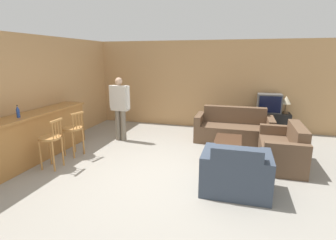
# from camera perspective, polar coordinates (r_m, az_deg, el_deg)

# --- Properties ---
(ground_plane) EXTENTS (24.00, 24.00, 0.00)m
(ground_plane) POSITION_cam_1_polar(r_m,az_deg,el_deg) (4.93, -1.51, -11.98)
(ground_plane) COLOR gray
(wall_back) EXTENTS (9.40, 0.08, 2.60)m
(wall_back) POSITION_cam_1_polar(r_m,az_deg,el_deg) (8.08, 6.22, 7.67)
(wall_back) COLOR tan
(wall_back) RESTS_ON ground_plane
(wall_left) EXTENTS (0.08, 8.69, 2.60)m
(wall_left) POSITION_cam_1_polar(r_m,az_deg,el_deg) (7.18, -22.78, 5.95)
(wall_left) COLOR tan
(wall_left) RESTS_ON ground_plane
(bar_counter) EXTENTS (0.55, 2.77, 1.00)m
(bar_counter) POSITION_cam_1_polar(r_m,az_deg,el_deg) (6.21, -26.53, -3.00)
(bar_counter) COLOR #A87038
(bar_counter) RESTS_ON ground_plane
(bar_chair_near) EXTENTS (0.42, 0.42, 0.98)m
(bar_chair_near) POSITION_cam_1_polar(r_m,az_deg,el_deg) (5.53, -24.10, -4.26)
(bar_chair_near) COLOR #B77F42
(bar_chair_near) RESTS_ON ground_plane
(bar_chair_mid) EXTENTS (0.48, 0.48, 0.98)m
(bar_chair_mid) POSITION_cam_1_polar(r_m,az_deg,el_deg) (6.06, -19.91, -2.37)
(bar_chair_mid) COLOR #B77F42
(bar_chair_mid) RESTS_ON ground_plane
(couch_far) EXTENTS (1.91, 0.84, 0.86)m
(couch_far) POSITION_cam_1_polar(r_m,az_deg,el_deg) (6.93, 14.05, -1.99)
(couch_far) COLOR brown
(couch_far) RESTS_ON ground_plane
(armchair_near) EXTENTS (1.07, 0.80, 0.84)m
(armchair_near) POSITION_cam_1_polar(r_m,az_deg,el_deg) (4.39, 14.50, -11.32)
(armchair_near) COLOR #384251
(armchair_near) RESTS_ON ground_plane
(loveseat_right) EXTENTS (0.77, 1.45, 0.82)m
(loveseat_right) POSITION_cam_1_polar(r_m,az_deg,el_deg) (5.78, 23.78, -5.95)
(loveseat_right) COLOR brown
(loveseat_right) RESTS_ON ground_plane
(coffee_table) EXTENTS (0.55, 1.08, 0.42)m
(coffee_table) POSITION_cam_1_polar(r_m,az_deg,el_deg) (5.63, 12.88, -5.04)
(coffee_table) COLOR #472D1E
(coffee_table) RESTS_ON ground_plane
(tv_unit) EXTENTS (1.14, 0.49, 0.63)m
(tv_unit) POSITION_cam_1_polar(r_m,az_deg,el_deg) (7.83, 20.82, -0.68)
(tv_unit) COLOR black
(tv_unit) RESTS_ON ground_plane
(tv) EXTENTS (0.63, 0.41, 0.51)m
(tv) POSITION_cam_1_polar(r_m,az_deg,el_deg) (7.71, 21.18, 3.42)
(tv) COLOR #4C4C4C
(tv) RESTS_ON tv_unit
(bottle) EXTENTS (0.06, 0.06, 0.24)m
(bottle) POSITION_cam_1_polar(r_m,az_deg,el_deg) (5.72, -29.87, 1.54)
(bottle) COLOR #234293
(bottle) RESTS_ON bar_counter
(table_lamp) EXTENTS (0.25, 0.25, 0.47)m
(table_lamp) POSITION_cam_1_polar(r_m,az_deg,el_deg) (7.75, 24.34, 3.87)
(table_lamp) COLOR brown
(table_lamp) RESTS_ON tv_unit
(person_by_window) EXTENTS (0.58, 0.21, 1.63)m
(person_by_window) POSITION_cam_1_polar(r_m,az_deg,el_deg) (6.77, -10.44, 3.08)
(person_by_window) COLOR #756B5B
(person_by_window) RESTS_ON ground_plane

